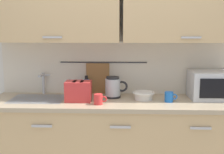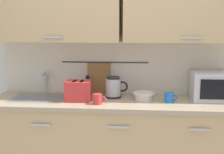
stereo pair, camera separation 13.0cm
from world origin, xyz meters
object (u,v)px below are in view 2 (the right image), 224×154
at_px(electric_kettle, 114,87).
at_px(mug_by_kettle, 169,98).
at_px(mug_near_sink, 98,99).
at_px(mixing_bowl, 144,95).
at_px(toaster, 78,91).
at_px(dish_soap_bottle, 88,86).
at_px(microwave, 215,86).

height_order(electric_kettle, mug_by_kettle, electric_kettle).
height_order(electric_kettle, mug_near_sink, electric_kettle).
distance_m(electric_kettle, mixing_bowl, 0.31).
distance_m(electric_kettle, toaster, 0.36).
xyz_separation_m(electric_kettle, toaster, (-0.32, -0.16, -0.01)).
height_order(dish_soap_bottle, mug_near_sink, dish_soap_bottle).
xyz_separation_m(mug_near_sink, toaster, (-0.20, 0.11, 0.05)).
height_order(electric_kettle, mixing_bowl, electric_kettle).
distance_m(microwave, toaster, 1.32).
bearing_deg(mixing_bowl, mug_near_sink, -155.51).
height_order(microwave, toaster, microwave).
height_order(mug_near_sink, mug_by_kettle, same).
bearing_deg(toaster, dish_soap_bottle, 81.57).
relative_size(mug_near_sink, mug_by_kettle, 1.00).
distance_m(microwave, mixing_bowl, 0.70).
distance_m(dish_soap_bottle, mug_near_sink, 0.42).
xyz_separation_m(mug_near_sink, mixing_bowl, (0.42, 0.19, -0.00)).
height_order(mixing_bowl, toaster, toaster).
bearing_deg(microwave, mixing_bowl, -173.78).
bearing_deg(mixing_bowl, microwave, 6.22).
bearing_deg(mug_by_kettle, mug_near_sink, -170.17).
xyz_separation_m(microwave, mug_by_kettle, (-0.45, -0.15, -0.09)).
bearing_deg(microwave, mug_near_sink, -166.49).
xyz_separation_m(microwave, electric_kettle, (-0.98, 0.01, -0.03)).
distance_m(microwave, electric_kettle, 0.98).
relative_size(electric_kettle, dish_soap_bottle, 1.16).
relative_size(microwave, electric_kettle, 2.03).
bearing_deg(mixing_bowl, toaster, -172.85).
relative_size(electric_kettle, mug_by_kettle, 1.89).
xyz_separation_m(mixing_bowl, mug_by_kettle, (0.24, -0.08, 0.00)).
bearing_deg(toaster, mixing_bowl, 7.15).
relative_size(microwave, mixing_bowl, 2.15).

